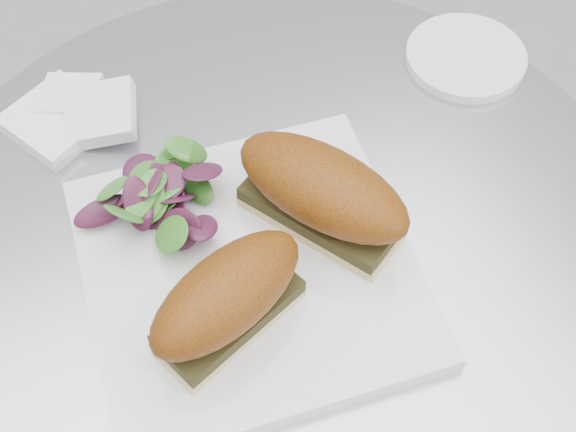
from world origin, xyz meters
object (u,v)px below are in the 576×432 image
plate (250,270)px  saucer (466,57)px  sandwich_left (227,299)px  sandwich_right (322,193)px

plate → saucer: size_ratio=2.19×
plate → sandwich_left: (-0.04, -0.04, 0.05)m
sandwich_right → saucer: bearing=89.0°
saucer → sandwich_right: bearing=-152.6°
sandwich_left → saucer: 0.41m
sandwich_left → sandwich_right: same height
plate → sandwich_right: sandwich_right is taller
plate → sandwich_left: size_ratio=1.77×
sandwich_right → saucer: sandwich_right is taller
plate → sandwich_left: 0.08m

